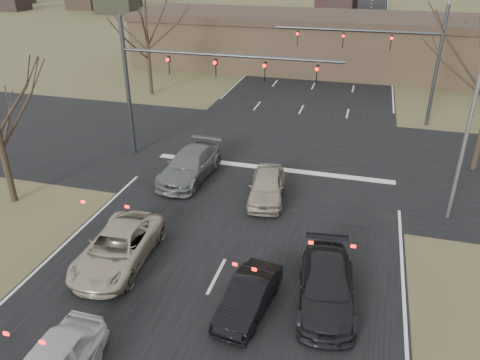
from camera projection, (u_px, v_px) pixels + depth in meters
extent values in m
plane|color=#4E4F2A|center=(188.00, 333.00, 15.25)|extent=(360.00, 360.00, 0.00)
cube|color=black|center=(340.00, 34.00, 66.91)|extent=(14.00, 300.00, 0.02)
cube|color=black|center=(278.00, 155.00, 28.16)|extent=(200.00, 14.00, 0.02)
cube|color=#886949|center=(344.00, 47.00, 46.47)|extent=(42.00, 10.00, 4.60)
cube|color=#38281E|center=(347.00, 19.00, 45.28)|extent=(42.40, 10.40, 0.70)
cylinder|color=#383A3D|center=(128.00, 89.00, 26.68)|extent=(0.24, 0.24, 8.00)
cylinder|color=#383A3D|center=(228.00, 55.00, 24.26)|extent=(12.00, 0.18, 0.18)
imported|color=black|center=(169.00, 65.00, 25.37)|extent=(0.16, 0.20, 1.00)
imported|color=black|center=(216.00, 68.00, 24.73)|extent=(0.16, 0.20, 1.00)
imported|color=black|center=(265.00, 71.00, 24.10)|extent=(0.16, 0.20, 1.00)
imported|color=black|center=(317.00, 75.00, 23.46)|extent=(0.16, 0.20, 1.00)
cylinder|color=#383A3D|center=(437.00, 68.00, 31.12)|extent=(0.24, 0.24, 8.00)
cylinder|color=#383A3D|center=(356.00, 30.00, 31.44)|extent=(11.00, 0.18, 0.18)
imported|color=black|center=(391.00, 43.00, 31.19)|extent=(0.16, 0.20, 1.00)
imported|color=black|center=(343.00, 40.00, 31.94)|extent=(0.16, 0.20, 1.00)
imported|color=black|center=(298.00, 38.00, 32.69)|extent=(0.16, 0.20, 1.00)
cylinder|color=gray|center=(471.00, 115.00, 19.47)|extent=(0.18, 0.18, 10.00)
cylinder|color=gray|center=(441.00, 42.00, 33.99)|extent=(0.18, 0.18, 10.00)
cylinder|color=black|center=(4.00, 157.00, 22.11)|extent=(0.32, 0.32, 4.68)
cylinder|color=black|center=(149.00, 63.00, 38.71)|extent=(0.32, 0.32, 5.23)
imported|color=#B7AD94|center=(118.00, 248.00, 18.32)|extent=(2.63, 5.18, 1.40)
imported|color=black|center=(249.00, 296.00, 15.93)|extent=(1.74, 3.78, 1.20)
imported|color=black|center=(326.00, 286.00, 16.27)|extent=(2.48, 4.96, 1.38)
imported|color=slate|center=(190.00, 165.00, 25.09)|extent=(2.40, 5.36, 1.53)
imported|color=#AA9F89|center=(267.00, 186.00, 23.00)|extent=(2.21, 4.36, 1.42)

